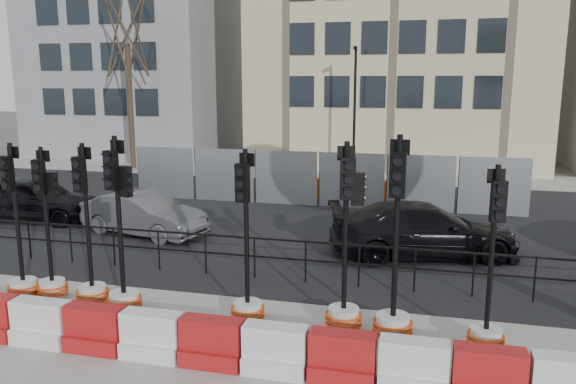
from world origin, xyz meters
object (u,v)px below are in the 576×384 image
(traffic_signal_a, at_px, (21,267))
(car_c, at_px, (424,230))
(traffic_signal_d, at_px, (122,273))
(traffic_signal_h, at_px, (488,314))
(car_a, at_px, (34,199))

(traffic_signal_a, relative_size, car_c, 0.63)
(traffic_signal_d, bearing_deg, traffic_signal_a, -171.61)
(traffic_signal_a, xyz_separation_m, traffic_signal_h, (9.25, -0.12, -0.02))
(car_a, relative_size, car_c, 0.85)
(traffic_signal_d, xyz_separation_m, car_a, (-6.66, 5.99, -0.10))
(traffic_signal_d, height_order, car_a, traffic_signal_d)
(car_a, xyz_separation_m, car_c, (12.34, -0.87, -0.03))
(traffic_signal_d, bearing_deg, car_c, 54.81)
(traffic_signal_a, height_order, car_c, traffic_signal_a)
(traffic_signal_a, distance_m, traffic_signal_d, 2.48)
(traffic_signal_a, distance_m, car_a, 7.16)
(traffic_signal_h, distance_m, car_c, 5.17)
(traffic_signal_d, distance_m, car_a, 8.96)
(traffic_signal_a, bearing_deg, traffic_signal_d, 6.73)
(car_a, bearing_deg, car_c, -97.20)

